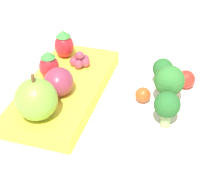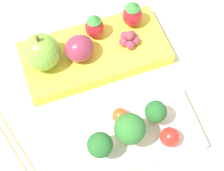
# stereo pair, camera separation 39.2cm
# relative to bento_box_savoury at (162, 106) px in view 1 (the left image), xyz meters

# --- Properties ---
(ground_plane) EXTENTS (4.00, 4.00, 0.00)m
(ground_plane) POSITION_rel_bento_box_savoury_xyz_m (-0.01, -0.07, -0.01)
(ground_plane) COLOR beige
(bento_box_savoury) EXTENTS (0.20, 0.12, 0.02)m
(bento_box_savoury) POSITION_rel_bento_box_savoury_xyz_m (0.00, 0.00, 0.00)
(bento_box_savoury) COLOR silver
(bento_box_savoury) RESTS_ON ground_plane
(bento_box_fruit) EXTENTS (0.24, 0.13, 0.02)m
(bento_box_fruit) POSITION_rel_bento_box_savoury_xyz_m (-0.01, -0.15, 0.00)
(bento_box_fruit) COLOR yellow
(bento_box_fruit) RESTS_ON ground_plane
(broccoli_floret_0) EXTENTS (0.03, 0.03, 0.05)m
(broccoli_floret_0) POSITION_rel_bento_box_savoury_xyz_m (-0.03, -0.01, 0.04)
(broccoli_floret_0) COLOR #93B770
(broccoli_floret_0) RESTS_ON bento_box_savoury
(broccoli_floret_1) EXTENTS (0.03, 0.03, 0.05)m
(broccoli_floret_1) POSITION_rel_bento_box_savoury_xyz_m (0.05, 0.01, 0.04)
(broccoli_floret_1) COLOR #93B770
(broccoli_floret_1) RESTS_ON bento_box_savoury
(broccoli_floret_2) EXTENTS (0.04, 0.04, 0.06)m
(broccoli_floret_2) POSITION_rel_bento_box_savoury_xyz_m (0.01, 0.01, 0.05)
(broccoli_floret_2) COLOR #93B770
(broccoli_floret_2) RESTS_ON bento_box_savoury
(cherry_tomato_0) EXTENTS (0.02, 0.02, 0.02)m
(cherry_tomato_0) POSITION_rel_bento_box_savoury_xyz_m (0.01, -0.03, 0.02)
(cherry_tomato_0) COLOR #DB4C1E
(cherry_tomato_0) RESTS_ON bento_box_savoury
(cherry_tomato_1) EXTENTS (0.03, 0.03, 0.03)m
(cherry_tomato_1) POSITION_rel_bento_box_savoury_xyz_m (-0.04, 0.03, 0.02)
(cherry_tomato_1) COLOR red
(cherry_tomato_1) RESTS_ON bento_box_savoury
(apple) EXTENTS (0.06, 0.06, 0.07)m
(apple) POSITION_rel_bento_box_savoury_xyz_m (0.07, -0.16, 0.04)
(apple) COLOR #70A838
(apple) RESTS_ON bento_box_fruit
(strawberry_0) EXTENTS (0.03, 0.03, 0.05)m
(strawberry_0) POSITION_rel_bento_box_savoury_xyz_m (-0.02, -0.18, 0.04)
(strawberry_0) COLOR red
(strawberry_0) RESTS_ON bento_box_fruit
(strawberry_1) EXTENTS (0.03, 0.03, 0.05)m
(strawberry_1) POSITION_rel_bento_box_savoury_xyz_m (-0.08, -0.17, 0.04)
(strawberry_1) COLOR red
(strawberry_1) RESTS_ON bento_box_fruit
(plum) EXTENTS (0.05, 0.04, 0.04)m
(plum) POSITION_rel_bento_box_savoury_xyz_m (0.02, -0.15, 0.03)
(plum) COLOR #892D47
(plum) RESTS_ON bento_box_fruit
(grape_cluster) EXTENTS (0.03, 0.03, 0.03)m
(grape_cluster) POSITION_rel_bento_box_savoury_xyz_m (-0.06, -0.14, 0.02)
(grape_cluster) COLOR #93384C
(grape_cluster) RESTS_ON bento_box_fruit
(drinking_cup) EXTENTS (0.07, 0.07, 0.06)m
(drinking_cup) POSITION_rel_bento_box_savoury_xyz_m (-0.20, -0.01, 0.02)
(drinking_cup) COLOR silver
(drinking_cup) RESTS_ON ground_plane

